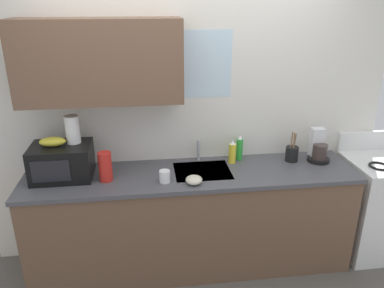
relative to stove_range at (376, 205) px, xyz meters
The scene contains 14 objects.
kitchen_wall_assembly 2.08m from the stove_range, behind, with size 3.49×0.42×2.50m.
counter_unit 1.70m from the stove_range, behind, with size 2.72×0.63×0.90m.
sink_faucet 1.72m from the stove_range, behind, with size 0.03×0.03×0.19m, color #B2B5BA.
stove_range is the anchor object (origin of this frame).
microwave 2.79m from the stove_range, behind, with size 0.46×0.35×0.27m.
banana_bunch 2.88m from the stove_range, behind, with size 0.20×0.11×0.07m, color gold.
paper_towel_roll 2.75m from the stove_range, behind, with size 0.11×0.11×0.22m, color white.
coffee_maker 0.80m from the stove_range, 169.75° to the left, with size 0.19×0.21×0.28m.
dish_soap_bottle_yellow 1.45m from the stove_range, behind, with size 0.06×0.06×0.21m.
dish_soap_bottle_green 1.39m from the stove_range, behind, with size 0.06×0.06×0.23m.
cereal_canister 2.45m from the stove_range, behind, with size 0.10×0.10×0.23m, color red.
mug_white 2.00m from the stove_range, behind, with size 0.08×0.08×0.10m, color white.
utensil_crock 0.97m from the stove_range, behind, with size 0.11×0.11×0.27m.
small_bowl 1.79m from the stove_range, behind, with size 0.13×0.13×0.07m, color beige.
Camera 1 is at (-0.36, -2.75, 2.24)m, focal length 35.09 mm.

